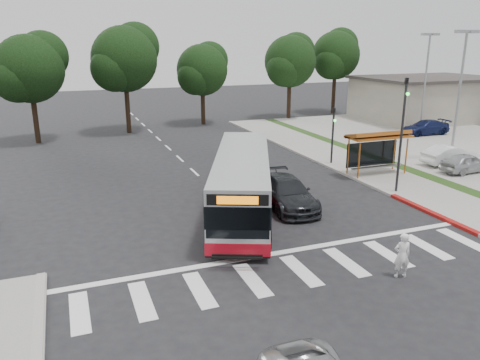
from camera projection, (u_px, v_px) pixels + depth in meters
name	position (u px, v px, depth m)	size (l,w,h in m)	color
ground	(251.00, 224.00, 22.22)	(140.00, 140.00, 0.00)	black
sidewalk_east	(352.00, 163.00, 33.13)	(4.00, 40.00, 0.12)	gray
curb_east	(327.00, 166.00, 32.44)	(0.30, 40.00, 0.15)	#9E9991
curb_east_red	(432.00, 213.00, 23.49)	(0.32, 6.00, 0.15)	maroon
parking_lot	(460.00, 145.00, 39.04)	(18.00, 36.00, 0.10)	gray
commercial_building	(427.00, 100.00, 51.57)	(14.00, 10.00, 4.40)	#A19987
building_roof_cap	(430.00, 78.00, 50.91)	(14.60, 10.60, 0.30)	#383330
crosswalk_ladder	(301.00, 270.00, 17.74)	(18.00, 2.60, 0.01)	silver
bus_shelter	(378.00, 140.00, 29.82)	(4.20, 1.60, 2.86)	#9F531A
traffic_signal_ne_tall	(402.00, 126.00, 25.74)	(0.18, 0.37, 6.50)	black
traffic_signal_ne_short	(333.00, 130.00, 32.41)	(0.18, 0.37, 4.00)	black
lot_light_front	(461.00, 79.00, 32.08)	(1.90, 0.35, 9.01)	gray
lot_light_mid	(427.00, 69.00, 43.09)	(1.90, 0.35, 9.01)	gray
tree_ne_a	(290.00, 60.00, 51.05)	(6.16, 5.74, 9.30)	black
tree_ne_b	(336.00, 54.00, 55.09)	(6.16, 5.74, 10.02)	black
tree_north_a	(125.00, 58.00, 42.94)	(6.60, 6.15, 10.17)	black
tree_north_b	(203.00, 69.00, 47.82)	(5.72, 5.33, 8.43)	black
tree_north_c	(30.00, 68.00, 38.58)	(6.16, 5.74, 9.30)	black
transit_bus	(242.00, 184.00, 23.42)	(2.54, 11.71, 3.03)	#A9ACAE
pedestrian	(402.00, 255.00, 17.04)	(0.63, 0.41, 1.73)	white
dark_sedan	(287.00, 192.00, 24.45)	(2.16, 5.32, 1.54)	#212327
parked_car_0	(467.00, 163.00, 30.60)	(1.50, 3.72, 1.27)	#AAACAF
parked_car_1	(450.00, 155.00, 32.55)	(1.43, 4.10, 1.35)	white
parked_car_3	(425.00, 127.00, 43.11)	(1.86, 4.56, 1.32)	#141C46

